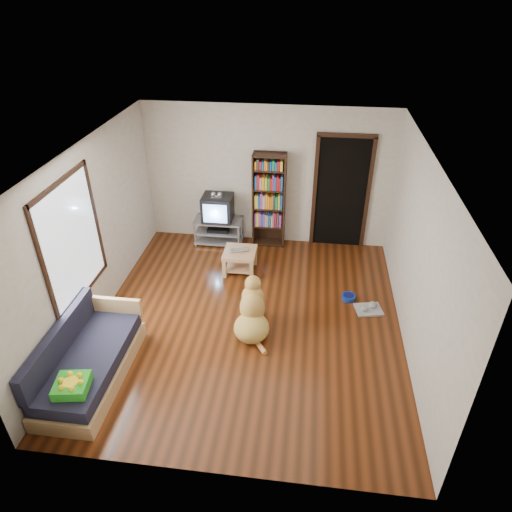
# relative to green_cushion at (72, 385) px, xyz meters

# --- Properties ---
(ground) EXTENTS (5.00, 5.00, 0.00)m
(ground) POSITION_rel_green_cushion_xyz_m (1.75, 1.96, -0.48)
(ground) COLOR #5D280F
(ground) RESTS_ON ground
(ceiling) EXTENTS (5.00, 5.00, 0.00)m
(ceiling) POSITION_rel_green_cushion_xyz_m (1.75, 1.96, 2.12)
(ceiling) COLOR white
(ceiling) RESTS_ON ground
(wall_back) EXTENTS (4.50, 0.00, 4.50)m
(wall_back) POSITION_rel_green_cushion_xyz_m (1.75, 4.46, 0.82)
(wall_back) COLOR beige
(wall_back) RESTS_ON ground
(wall_front) EXTENTS (4.50, 0.00, 4.50)m
(wall_front) POSITION_rel_green_cushion_xyz_m (1.75, -0.54, 0.82)
(wall_front) COLOR beige
(wall_front) RESTS_ON ground
(wall_left) EXTENTS (0.00, 5.00, 5.00)m
(wall_left) POSITION_rel_green_cushion_xyz_m (-0.50, 1.96, 0.82)
(wall_left) COLOR beige
(wall_left) RESTS_ON ground
(wall_right) EXTENTS (0.00, 5.00, 5.00)m
(wall_right) POSITION_rel_green_cushion_xyz_m (4.00, 1.96, 0.82)
(wall_right) COLOR beige
(wall_right) RESTS_ON ground
(green_cushion) EXTENTS (0.42, 0.42, 0.12)m
(green_cushion) POSITION_rel_green_cushion_xyz_m (0.00, 0.00, 0.00)
(green_cushion) COLOR green
(green_cushion) RESTS_ON sofa
(laptop) EXTENTS (0.35, 0.28, 0.02)m
(laptop) POSITION_rel_green_cushion_xyz_m (1.41, 3.25, -0.07)
(laptop) COLOR #B8B9BD
(laptop) RESTS_ON coffee_table
(dog_bowl) EXTENTS (0.22, 0.22, 0.08)m
(dog_bowl) POSITION_rel_green_cushion_xyz_m (3.27, 2.68, -0.44)
(dog_bowl) COLOR navy
(dog_bowl) RESTS_ON ground
(grey_rag) EXTENTS (0.46, 0.40, 0.03)m
(grey_rag) POSITION_rel_green_cushion_xyz_m (3.57, 2.43, -0.47)
(grey_rag) COLOR #A2A2A2
(grey_rag) RESTS_ON ground
(window) EXTENTS (0.03, 1.46, 1.70)m
(window) POSITION_rel_green_cushion_xyz_m (-0.48, 1.46, 1.02)
(window) COLOR white
(window) RESTS_ON wall_left
(doorway) EXTENTS (1.03, 0.05, 2.19)m
(doorway) POSITION_rel_green_cushion_xyz_m (3.10, 4.44, 0.64)
(doorway) COLOR black
(doorway) RESTS_ON wall_back
(tv_stand) EXTENTS (0.90, 0.45, 0.50)m
(tv_stand) POSITION_rel_green_cushion_xyz_m (0.85, 4.21, -0.21)
(tv_stand) COLOR #99999E
(tv_stand) RESTS_ON ground
(crt_tv) EXTENTS (0.55, 0.52, 0.58)m
(crt_tv) POSITION_rel_green_cushion_xyz_m (0.85, 4.23, 0.26)
(crt_tv) COLOR black
(crt_tv) RESTS_ON tv_stand
(bookshelf) EXTENTS (0.60, 0.30, 1.80)m
(bookshelf) POSITION_rel_green_cushion_xyz_m (1.80, 4.30, 0.52)
(bookshelf) COLOR black
(bookshelf) RESTS_ON ground
(sofa) EXTENTS (0.80, 1.80, 0.80)m
(sofa) POSITION_rel_green_cushion_xyz_m (-0.12, 0.58, -0.22)
(sofa) COLOR tan
(sofa) RESTS_ON ground
(coffee_table) EXTENTS (0.55, 0.55, 0.40)m
(coffee_table) POSITION_rel_green_cushion_xyz_m (1.41, 3.28, -0.20)
(coffee_table) COLOR tan
(coffee_table) RESTS_ON ground
(dog) EXTENTS (0.55, 0.97, 0.82)m
(dog) POSITION_rel_green_cushion_xyz_m (1.83, 1.75, -0.18)
(dog) COLOR tan
(dog) RESTS_ON ground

